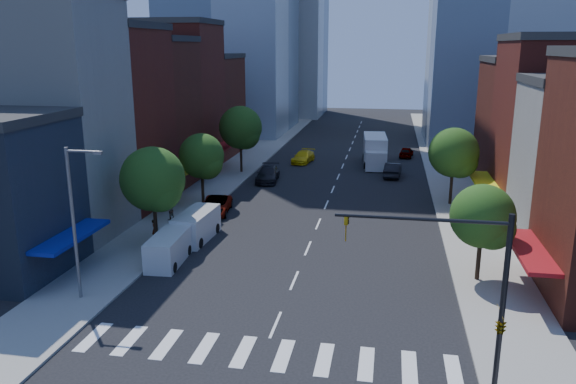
% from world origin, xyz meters
% --- Properties ---
extents(ground, '(220.00, 220.00, 0.00)m').
position_xyz_m(ground, '(0.00, 0.00, 0.00)').
color(ground, black).
rests_on(ground, ground).
extents(sidewalk_left, '(5.00, 120.00, 0.15)m').
position_xyz_m(sidewalk_left, '(-12.50, 40.00, 0.07)').
color(sidewalk_left, gray).
rests_on(sidewalk_left, ground).
extents(sidewalk_right, '(5.00, 120.00, 0.15)m').
position_xyz_m(sidewalk_right, '(12.50, 40.00, 0.07)').
color(sidewalk_right, gray).
rests_on(sidewalk_right, ground).
extents(crosswalk, '(19.00, 3.00, 0.01)m').
position_xyz_m(crosswalk, '(0.00, -3.00, 0.01)').
color(crosswalk, silver).
rests_on(crosswalk, ground).
extents(bldg_left_1, '(12.00, 8.00, 18.00)m').
position_xyz_m(bldg_left_1, '(-21.00, 12.00, 9.00)').
color(bldg_left_1, beige).
rests_on(bldg_left_1, ground).
extents(bldg_left_2, '(12.00, 9.00, 16.00)m').
position_xyz_m(bldg_left_2, '(-21.00, 20.50, 8.00)').
color(bldg_left_2, maroon).
rests_on(bldg_left_2, ground).
extents(bldg_left_3, '(12.00, 8.00, 15.00)m').
position_xyz_m(bldg_left_3, '(-21.00, 29.00, 7.50)').
color(bldg_left_3, '#561F15').
rests_on(bldg_left_3, ground).
extents(bldg_left_4, '(12.00, 9.00, 17.00)m').
position_xyz_m(bldg_left_4, '(-21.00, 37.50, 8.50)').
color(bldg_left_4, maroon).
rests_on(bldg_left_4, ground).
extents(bldg_left_5, '(12.00, 10.00, 13.00)m').
position_xyz_m(bldg_left_5, '(-21.00, 47.00, 6.50)').
color(bldg_left_5, '#561F15').
rests_on(bldg_left_5, ground).
extents(bldg_right_2, '(12.00, 10.00, 15.00)m').
position_xyz_m(bldg_right_2, '(21.00, 24.00, 7.50)').
color(bldg_right_2, maroon).
rests_on(bldg_right_2, ground).
extents(bldg_right_3, '(12.00, 10.00, 13.00)m').
position_xyz_m(bldg_right_3, '(21.00, 34.00, 6.50)').
color(bldg_right_3, '#561F15').
rests_on(bldg_right_3, ground).
extents(traffic_signal, '(7.24, 2.24, 8.00)m').
position_xyz_m(traffic_signal, '(9.94, -4.50, 4.16)').
color(traffic_signal, black).
rests_on(traffic_signal, sidewalk_right).
extents(streetlight, '(2.25, 0.25, 9.00)m').
position_xyz_m(streetlight, '(-11.81, 1.00, 5.28)').
color(streetlight, slate).
rests_on(streetlight, sidewalk_left).
extents(tree_left_near, '(4.80, 4.80, 7.30)m').
position_xyz_m(tree_left_near, '(-11.35, 10.92, 4.87)').
color(tree_left_near, black).
rests_on(tree_left_near, sidewalk_left).
extents(tree_left_mid, '(4.20, 4.20, 6.65)m').
position_xyz_m(tree_left_mid, '(-11.35, 21.92, 4.53)').
color(tree_left_mid, black).
rests_on(tree_left_mid, sidewalk_left).
extents(tree_left_far, '(5.00, 5.00, 7.75)m').
position_xyz_m(tree_left_far, '(-11.35, 35.92, 5.20)').
color(tree_left_far, black).
rests_on(tree_left_far, sidewalk_left).
extents(tree_right_near, '(4.00, 4.00, 6.20)m').
position_xyz_m(tree_right_near, '(11.65, 7.92, 4.19)').
color(tree_right_near, black).
rests_on(tree_right_near, sidewalk_right).
extents(tree_right_far, '(4.60, 4.60, 7.20)m').
position_xyz_m(tree_right_far, '(11.65, 25.92, 4.86)').
color(tree_right_far, black).
rests_on(tree_right_far, sidewalk_right).
extents(parked_car_front, '(2.06, 4.72, 1.58)m').
position_xyz_m(parked_car_front, '(-9.50, 10.00, 0.79)').
color(parked_car_front, '#A6A6AB').
rests_on(parked_car_front, ground).
extents(parked_car_second, '(1.53, 4.23, 1.39)m').
position_xyz_m(parked_car_second, '(-9.50, 16.68, 0.69)').
color(parked_car_second, black).
rests_on(parked_car_second, ground).
extents(parked_car_third, '(3.10, 5.60, 1.48)m').
position_xyz_m(parked_car_third, '(-9.50, 19.45, 0.74)').
color(parked_car_third, '#999999').
rests_on(parked_car_third, ground).
extents(parked_car_rear, '(2.72, 5.75, 1.62)m').
position_xyz_m(parked_car_rear, '(-7.50, 32.39, 0.81)').
color(parked_car_rear, black).
rests_on(parked_car_rear, ground).
extents(cargo_van_near, '(2.21, 4.94, 2.06)m').
position_xyz_m(cargo_van_near, '(-9.06, 7.34, 1.02)').
color(cargo_van_near, silver).
rests_on(cargo_van_near, ground).
extents(cargo_van_far, '(2.36, 5.37, 2.25)m').
position_xyz_m(cargo_van_far, '(-8.81, 12.34, 1.11)').
color(cargo_van_far, silver).
rests_on(cargo_van_far, ground).
extents(taxi, '(2.77, 5.35, 1.48)m').
position_xyz_m(taxi, '(-5.22, 43.30, 0.74)').
color(taxi, yellow).
rests_on(taxi, ground).
extents(traffic_car_oncoming, '(2.12, 5.05, 1.62)m').
position_xyz_m(traffic_car_oncoming, '(6.14, 37.17, 0.81)').
color(traffic_car_oncoming, black).
rests_on(traffic_car_oncoming, ground).
extents(traffic_car_far, '(2.15, 4.21, 1.37)m').
position_xyz_m(traffic_car_far, '(7.95, 49.43, 0.69)').
color(traffic_car_far, '#999999').
rests_on(traffic_car_far, ground).
extents(box_truck, '(3.31, 9.20, 3.64)m').
position_xyz_m(box_truck, '(3.89, 43.44, 1.72)').
color(box_truck, silver).
rests_on(box_truck, ground).
extents(pedestrian_near, '(0.44, 0.61, 1.57)m').
position_xyz_m(pedestrian_near, '(-11.82, 11.49, 0.94)').
color(pedestrian_near, '#999999').
rests_on(pedestrian_near, sidewalk_left).
extents(pedestrian_far, '(0.93, 1.01, 1.67)m').
position_xyz_m(pedestrian_far, '(-12.59, 16.43, 0.98)').
color(pedestrian_far, '#999999').
rests_on(pedestrian_far, sidewalk_left).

